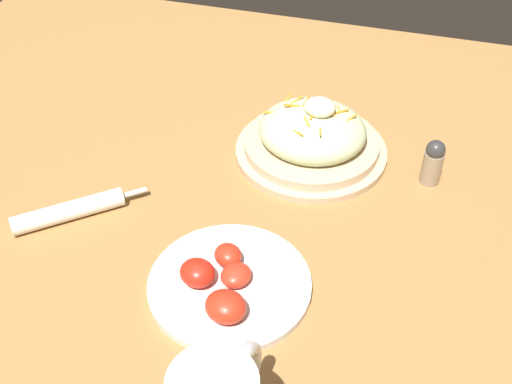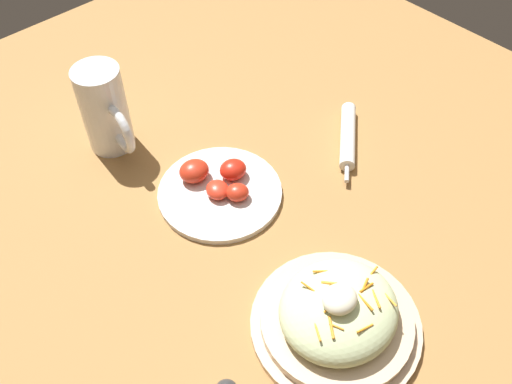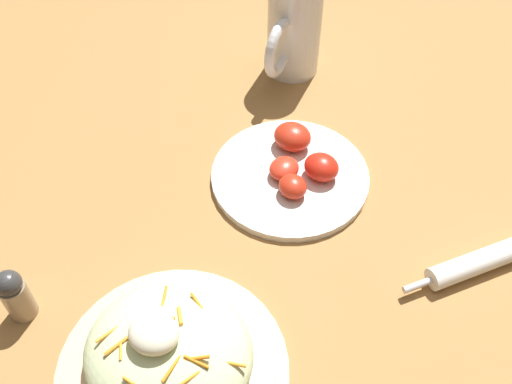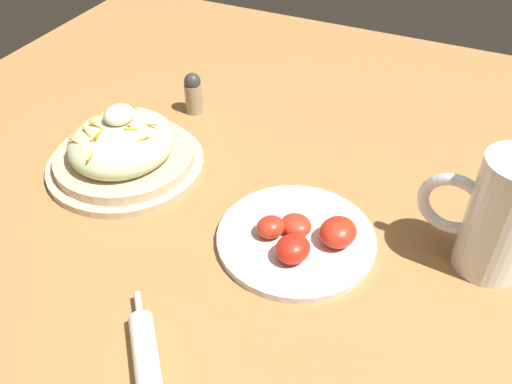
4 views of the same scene
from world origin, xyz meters
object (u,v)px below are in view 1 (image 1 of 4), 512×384
(salad_plate, at_px, (312,137))
(napkin_roll, at_px, (70,211))
(salt_shaker, at_px, (433,162))
(tomato_plate, at_px, (226,284))

(salad_plate, xyz_separation_m, napkin_roll, (0.30, 0.24, -0.02))
(salad_plate, relative_size, salt_shaker, 3.23)
(salad_plate, bearing_deg, salt_shaker, 175.43)
(salad_plate, relative_size, tomato_plate, 1.14)
(tomato_plate, distance_m, salt_shaker, 0.37)
(tomato_plate, xyz_separation_m, salt_shaker, (-0.23, -0.29, 0.03))
(salad_plate, distance_m, salt_shaker, 0.19)
(salad_plate, relative_size, napkin_roll, 1.51)
(tomato_plate, bearing_deg, salt_shaker, -128.54)
(napkin_roll, relative_size, salt_shaker, 2.14)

